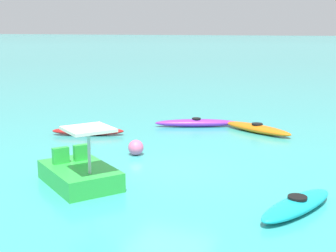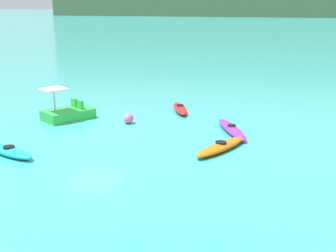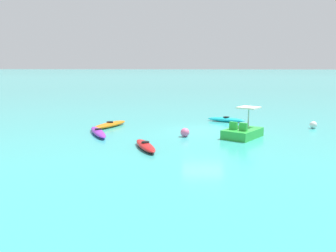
{
  "view_description": "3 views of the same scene",
  "coord_description": "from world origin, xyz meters",
  "px_view_note": "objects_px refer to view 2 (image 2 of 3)",
  "views": [
    {
      "loc": [
        -12.0,
        -5.34,
        4.06
      ],
      "look_at": [
        2.52,
        1.13,
        0.75
      ],
      "focal_mm": 49.78,
      "sensor_mm": 36.0,
      "label": 1
    },
    {
      "loc": [
        8.57,
        -17.9,
        5.76
      ],
      "look_at": [
        3.44,
        0.48,
        0.36
      ],
      "focal_mm": 47.08,
      "sensor_mm": 36.0,
      "label": 2
    },
    {
      "loc": [
        0.57,
        21.38,
        4.05
      ],
      "look_at": [
        2.23,
        -0.67,
        0.21
      ],
      "focal_mm": 37.75,
      "sensor_mm": 36.0,
      "label": 3
    }
  ],
  "objects_px": {
    "kayak_orange": "(221,147)",
    "pedal_boat_green": "(68,113)",
    "kayak_cyan": "(9,151)",
    "kayak_purple": "(232,129)",
    "kayak_red": "(180,108)",
    "buoy_pink": "(128,118)"
  },
  "relations": [
    {
      "from": "kayak_cyan",
      "to": "kayak_red",
      "type": "distance_m",
      "value": 9.87
    },
    {
      "from": "kayak_orange",
      "to": "pedal_boat_green",
      "type": "xyz_separation_m",
      "value": [
        -8.27,
        2.79,
        0.17
      ]
    },
    {
      "from": "kayak_red",
      "to": "kayak_orange",
      "type": "bearing_deg",
      "value": -61.77
    },
    {
      "from": "kayak_cyan",
      "to": "kayak_purple",
      "type": "relative_size",
      "value": 0.81
    },
    {
      "from": "kayak_orange",
      "to": "pedal_boat_green",
      "type": "distance_m",
      "value": 8.73
    },
    {
      "from": "kayak_orange",
      "to": "buoy_pink",
      "type": "height_order",
      "value": "buoy_pink"
    },
    {
      "from": "kayak_purple",
      "to": "kayak_red",
      "type": "bearing_deg",
      "value": 134.66
    },
    {
      "from": "pedal_boat_green",
      "to": "buoy_pink",
      "type": "relative_size",
      "value": 5.56
    },
    {
      "from": "kayak_cyan",
      "to": "kayak_purple",
      "type": "height_order",
      "value": "same"
    },
    {
      "from": "buoy_pink",
      "to": "kayak_purple",
      "type": "bearing_deg",
      "value": -2.3
    },
    {
      "from": "kayak_red",
      "to": "buoy_pink",
      "type": "bearing_deg",
      "value": -120.78
    },
    {
      "from": "kayak_purple",
      "to": "pedal_boat_green",
      "type": "height_order",
      "value": "pedal_boat_green"
    },
    {
      "from": "kayak_purple",
      "to": "pedal_boat_green",
      "type": "bearing_deg",
      "value": 178.89
    },
    {
      "from": "kayak_cyan",
      "to": "pedal_boat_green",
      "type": "relative_size",
      "value": 0.98
    },
    {
      "from": "kayak_purple",
      "to": "buoy_pink",
      "type": "height_order",
      "value": "buoy_pink"
    },
    {
      "from": "kayak_cyan",
      "to": "kayak_red",
      "type": "height_order",
      "value": "same"
    },
    {
      "from": "kayak_cyan",
      "to": "pedal_boat_green",
      "type": "distance_m",
      "value": 5.59
    },
    {
      "from": "kayak_red",
      "to": "pedal_boat_green",
      "type": "xyz_separation_m",
      "value": [
        -5.09,
        -3.13,
        0.17
      ]
    },
    {
      "from": "kayak_cyan",
      "to": "buoy_pink",
      "type": "bearing_deg",
      "value": 63.31
    },
    {
      "from": "buoy_pink",
      "to": "kayak_red",
      "type": "bearing_deg",
      "value": 59.22
    },
    {
      "from": "kayak_purple",
      "to": "buoy_pink",
      "type": "distance_m",
      "value": 5.1
    },
    {
      "from": "pedal_boat_green",
      "to": "kayak_cyan",
      "type": "bearing_deg",
      "value": -85.57
    }
  ]
}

